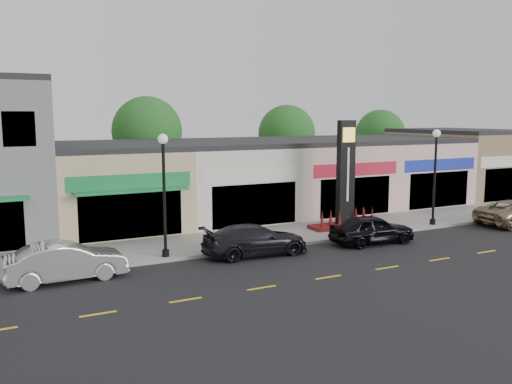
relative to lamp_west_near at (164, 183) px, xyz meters
The scene contains 17 objects.
ground 9.07m from the lamp_west_near, 17.35° to the right, with size 120.00×120.00×0.00m, color black.
sidewalk 8.89m from the lamp_west_near, 13.02° to the left, with size 52.00×4.30×0.15m, color gray.
curb 8.70m from the lamp_west_near, ahead, with size 52.00×0.20×0.15m, color gray.
shop_beige 9.04m from the lamp_west_near, 93.19° to the left, with size 7.00×10.85×4.80m.
shop_cream 11.13m from the lamp_west_near, 54.08° to the left, with size 7.00×10.01×4.80m.
shop_pink_w 16.25m from the lamp_west_near, 33.61° to the left, with size 7.00×10.01×4.80m.
shop_pink_e 22.40m from the lamp_west_near, 23.64° to the left, with size 7.00×10.01×4.80m.
shop_tan 28.94m from the lamp_west_near, 18.08° to the left, with size 7.00×10.01×5.30m.
tree_rear_west 17.55m from the lamp_west_near, 76.76° to the left, with size 5.20×5.20×7.83m.
tree_rear_mid 23.39m from the lamp_west_near, 46.74° to the left, with size 4.80×4.80×7.29m.
tree_rear_east 31.09m from the lamp_west_near, 33.18° to the left, with size 4.60×4.60×6.94m.
lamp_west_near is the anchor object (origin of this frame).
lamp_east_near 16.00m from the lamp_west_near, ahead, with size 0.44×0.44×5.47m.
pylon_sign 11.19m from the lamp_west_near, ahead, with size 4.20×1.30×6.00m.
car_white_van 5.32m from the lamp_west_near, 164.32° to the right, with size 4.62×1.61×1.52m, color silver.
car_dark_sedan 4.93m from the lamp_west_near, 15.30° to the right, with size 4.96×2.02×1.44m, color black.
car_black_sedan 10.70m from the lamp_west_near, ahead, with size 4.35×1.75×1.48m, color black.
Camera 1 is at (-15.00, -20.39, 6.42)m, focal length 38.00 mm.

